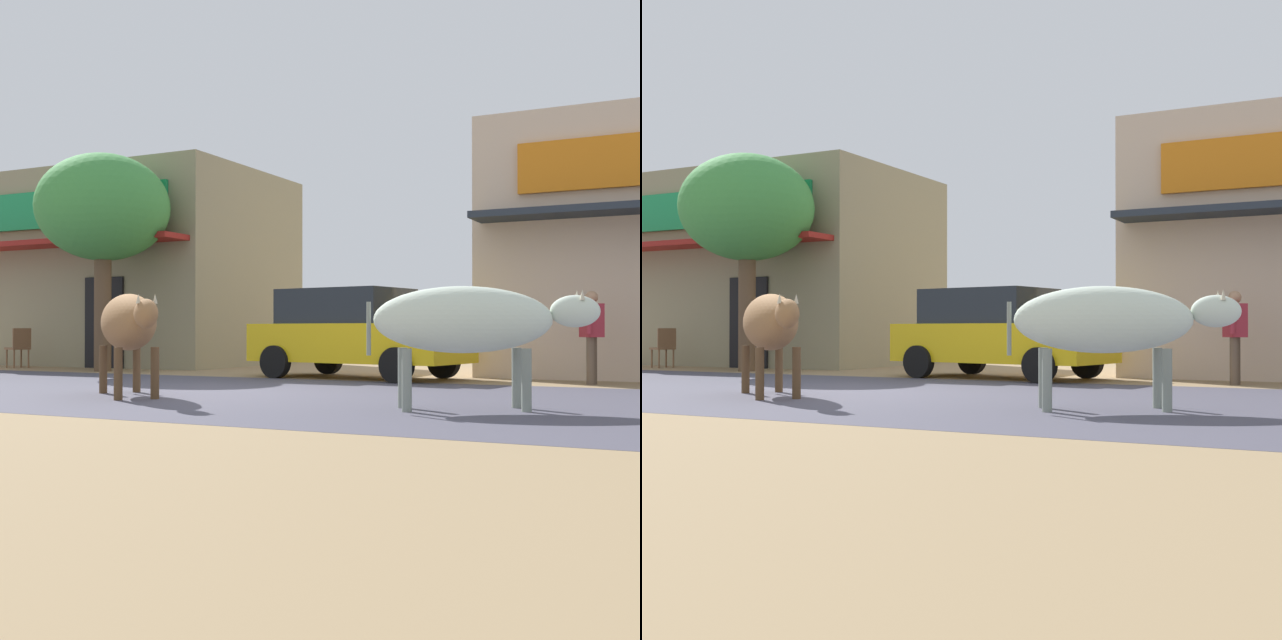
% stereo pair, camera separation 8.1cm
% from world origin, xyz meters
% --- Properties ---
extents(ground, '(80.00, 80.00, 0.00)m').
position_xyz_m(ground, '(0.00, 0.00, 0.00)').
color(ground, '#957B56').
extents(asphalt_road, '(72.00, 6.79, 0.00)m').
position_xyz_m(asphalt_road, '(0.00, 0.00, 0.00)').
color(asphalt_road, '#494756').
rests_on(asphalt_road, ground).
extents(storefront_left_cafe, '(7.23, 5.92, 4.82)m').
position_xyz_m(storefront_left_cafe, '(-7.43, 7.68, 2.42)').
color(storefront_left_cafe, gray).
rests_on(storefront_left_cafe, ground).
extents(roadside_tree, '(2.84, 2.84, 4.63)m').
position_xyz_m(roadside_tree, '(-5.36, 3.99, 3.46)').
color(roadside_tree, brown).
rests_on(roadside_tree, ground).
extents(parked_hatchback_car, '(4.16, 2.36, 1.64)m').
position_xyz_m(parked_hatchback_car, '(0.45, 4.15, 0.84)').
color(parked_hatchback_car, gold).
rests_on(parked_hatchback_car, ground).
extents(cow_near_brown, '(2.18, 1.97, 1.37)m').
position_xyz_m(cow_near_brown, '(-0.54, -1.05, 0.98)').
color(cow_near_brown, olive).
rests_on(cow_near_brown, ground).
extents(cow_far_dark, '(2.47, 1.54, 1.38)m').
position_xyz_m(cow_far_dark, '(4.07, -0.85, 0.99)').
color(cow_far_dark, silver).
rests_on(cow_far_dark, ground).
extents(pedestrian_by_shop, '(0.43, 0.61, 1.52)m').
position_xyz_m(pedestrian_by_shop, '(4.62, 4.24, 0.88)').
color(pedestrian_by_shop, brown).
rests_on(pedestrian_by_shop, ground).
extents(cafe_chair_near_tree, '(0.55, 0.55, 0.92)m').
position_xyz_m(cafe_chair_near_tree, '(-8.12, 4.33, 0.51)').
color(cafe_chair_near_tree, brown).
rests_on(cafe_chair_near_tree, ground).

